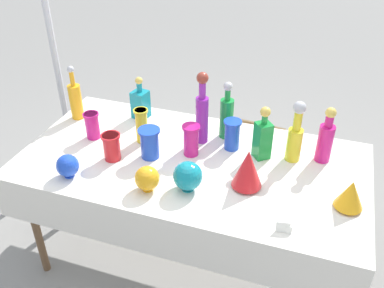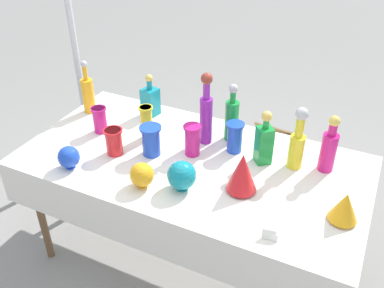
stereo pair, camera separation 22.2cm
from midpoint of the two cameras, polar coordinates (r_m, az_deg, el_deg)
The scene contains 25 objects.
ground_plane at distance 2.79m, azimuth 2.36°, elevation -15.04°, with size 40.00×40.00×0.00m, color gray.
display_table at distance 2.29m, azimuth 2.47°, elevation -3.74°, with size 1.83×0.94×0.76m.
tall_bottle_0 at distance 2.27m, azimuth 20.50°, elevation -0.56°, with size 0.08×0.08×0.31m.
tall_bottle_1 at distance 2.33m, azimuth 4.62°, elevation 4.13°, with size 0.07×0.07×0.42m.
tall_bottle_2 at distance 2.24m, azimuth 16.66°, elevation 0.15°, with size 0.08×0.08×0.34m.
tall_bottle_3 at distance 2.40m, azimuth 7.97°, elevation 3.48°, with size 0.08×0.08×0.34m.
tall_bottle_4 at distance 2.72m, azimuth -11.44°, elevation 6.58°, with size 0.08×0.08×0.34m.
square_decanter_0 at distance 2.65m, azimuth -3.20°, elevation 5.84°, with size 0.11×0.11×0.27m.
square_decanter_1 at distance 2.24m, azimuth 12.42°, elevation 0.27°, with size 0.11×0.11×0.30m.
slender_vase_0 at distance 2.30m, azimuth -7.69°, elevation 0.35°, with size 0.10×0.10×0.15m.
slender_vase_1 at distance 2.27m, azimuth 2.83°, elevation 0.58°, with size 0.10×0.10×0.18m.
slender_vase_2 at distance 2.32m, azimuth 8.47°, elevation 0.94°, with size 0.10×0.10×0.17m.
slender_vase_3 at distance 2.51m, azimuth -9.76°, elevation 3.26°, with size 0.09×0.09×0.16m.
slender_vase_4 at distance 2.27m, azimuth -2.72°, elevation 0.52°, with size 0.12×0.12×0.17m.
slender_vase_5 at distance 2.40m, azimuth -3.48°, elevation 2.92°, with size 0.08×0.08×0.20m.
fluted_vase_0 at distance 2.03m, azimuth 9.84°, elevation -3.85°, with size 0.15×0.15×0.21m.
fluted_vase_1 at distance 2.02m, azimuth 22.75°, elevation -7.84°, with size 0.13×0.13×0.15m.
round_bowl_0 at distance 2.03m, azimuth 1.74°, elevation -4.33°, with size 0.14×0.14×0.15m.
round_bowl_1 at distance 2.24m, azimuth -13.43°, elevation -1.80°, with size 0.11×0.11×0.12m.
round_bowl_2 at distance 2.06m, azimuth -3.65°, elevation -4.24°, with size 0.12×0.12×0.13m.
price_tag_left at distance 1.87m, azimuth 13.90°, elevation -12.00°, with size 0.06×0.01×0.03m, color white.
price_tag_center at distance 1.87m, azimuth 13.68°, elevation -11.78°, with size 0.06×0.01×0.05m, color white.
cardboard_box_behind_left at distance 3.37m, azimuth 12.36°, elevation -2.31°, with size 0.46×0.45×0.41m.
cardboard_box_behind_right at distance 3.28m, azimuth 15.61°, elevation -4.15°, with size 0.50×0.53×0.38m.
canopy_pole at distance 3.18m, azimuth -13.23°, elevation 11.22°, with size 0.18×0.18×2.38m.
Camera 2 is at (0.81, -1.67, 2.08)m, focal length 40.00 mm.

